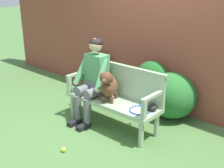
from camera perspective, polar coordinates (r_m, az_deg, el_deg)
ground_plane at (r=4.45m, az=0.00°, el=-8.35°), size 40.00×40.00×0.00m
brick_garden_fence at (r=4.98m, az=9.43°, el=9.37°), size 8.00×0.30×2.43m
hedge_bush_far_right at (r=4.69m, az=11.75°, el=-2.22°), size 0.82×0.76×0.75m
hedge_bush_far_left at (r=5.64m, az=-2.99°, el=2.27°), size 0.73×0.63×0.79m
hedge_bush_mid_left at (r=4.88m, az=7.91°, el=-0.38°), size 0.71×0.53×0.86m
garden_bench at (r=4.29m, az=0.00°, el=-3.91°), size 1.51×0.49×0.44m
bench_backrest at (r=4.32m, az=1.89°, el=0.79°), size 1.55×0.06×0.50m
bench_armrest_left_end at (r=4.61m, az=-7.44°, el=1.16°), size 0.06×0.49×0.28m
bench_armrest_right_end at (r=3.72m, az=7.46°, el=-3.56°), size 0.06×0.49×0.28m
person_seated at (r=4.39m, az=-3.71°, el=1.35°), size 0.56×0.65×1.31m
dog_on_bench at (r=4.12m, az=-0.66°, el=-0.31°), size 0.35×0.48×0.49m
tennis_racket at (r=3.95m, az=5.56°, el=-5.05°), size 0.43×0.56×0.03m
baseball_glove at (r=3.97m, az=7.65°, el=-4.43°), size 0.27×0.25×0.09m
tennis_ball at (r=3.88m, az=-9.64°, el=-12.77°), size 0.07×0.07×0.07m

